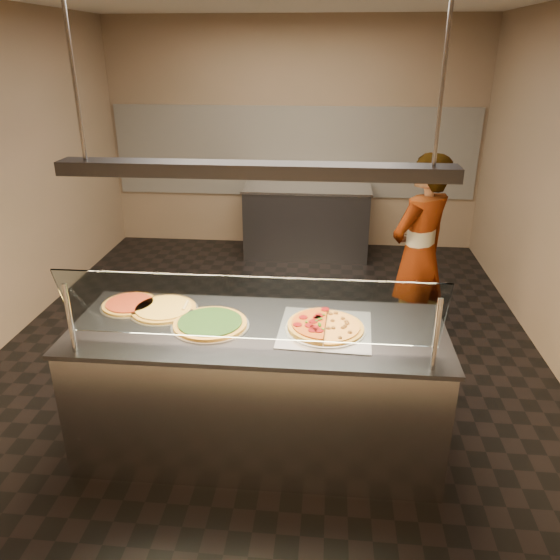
# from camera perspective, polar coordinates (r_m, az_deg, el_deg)

# --- Properties ---
(ground) EXTENTS (5.00, 6.00, 0.02)m
(ground) POSITION_cam_1_polar(r_m,az_deg,el_deg) (5.21, -1.08, -6.93)
(ground) COLOR black
(ground) RESTS_ON ground
(wall_back) EXTENTS (5.00, 0.02, 3.00)m
(wall_back) POSITION_cam_1_polar(r_m,az_deg,el_deg) (7.59, 1.44, 14.76)
(wall_back) COLOR #91765D
(wall_back) RESTS_ON ground
(wall_front) EXTENTS (5.00, 0.02, 3.00)m
(wall_front) POSITION_cam_1_polar(r_m,az_deg,el_deg) (1.90, -11.79, -12.45)
(wall_front) COLOR #91765D
(wall_front) RESTS_ON ground
(tile_band) EXTENTS (4.90, 0.02, 1.20)m
(tile_band) POSITION_cam_1_polar(r_m,az_deg,el_deg) (7.59, 1.41, 13.23)
(tile_band) COLOR silver
(tile_band) RESTS_ON wall_back
(serving_counter) EXTENTS (2.42, 0.94, 0.93)m
(serving_counter) POSITION_cam_1_polar(r_m,az_deg,el_deg) (3.77, -2.24, -11.22)
(serving_counter) COLOR #B7B7BC
(serving_counter) RESTS_ON ground
(sneeze_guard) EXTENTS (2.18, 0.18, 0.54)m
(sneeze_guard) POSITION_cam_1_polar(r_m,az_deg,el_deg) (3.10, -3.28, -3.13)
(sneeze_guard) COLOR #B7B7BC
(sneeze_guard) RESTS_ON serving_counter
(perforated_tray) EXTENTS (0.61, 0.61, 0.01)m
(perforated_tray) POSITION_cam_1_polar(r_m,az_deg,el_deg) (3.52, 4.74, -5.09)
(perforated_tray) COLOR silver
(perforated_tray) RESTS_ON serving_counter
(half_pizza_pepperoni) EXTENTS (0.27, 0.49, 0.05)m
(half_pizza_pepperoni) POSITION_cam_1_polar(r_m,az_deg,el_deg) (3.51, 2.86, -4.61)
(half_pizza_pepperoni) COLOR #936321
(half_pizza_pepperoni) RESTS_ON perforated_tray
(half_pizza_sausage) EXTENTS (0.26, 0.49, 0.04)m
(half_pizza_sausage) POSITION_cam_1_polar(r_m,az_deg,el_deg) (3.51, 6.68, -4.85)
(half_pizza_sausage) COLOR #936321
(half_pizza_sausage) RESTS_ON perforated_tray
(pizza_spinach) EXTENTS (0.51, 0.51, 0.03)m
(pizza_spinach) POSITION_cam_1_polar(r_m,az_deg,el_deg) (3.58, -7.30, -4.48)
(pizza_spinach) COLOR silver
(pizza_spinach) RESTS_ON serving_counter
(pizza_cheese) EXTENTS (0.47, 0.47, 0.03)m
(pizza_cheese) POSITION_cam_1_polar(r_m,az_deg,el_deg) (3.83, -12.03, -2.94)
(pizza_cheese) COLOR silver
(pizza_cheese) RESTS_ON serving_counter
(pizza_tomato) EXTENTS (0.40, 0.40, 0.03)m
(pizza_tomato) POSITION_cam_1_polar(r_m,az_deg,el_deg) (3.96, -15.41, -2.40)
(pizza_tomato) COLOR silver
(pizza_tomato) RESTS_ON serving_counter
(pizza_spatula) EXTENTS (0.17, 0.23, 0.02)m
(pizza_spatula) POSITION_cam_1_polar(r_m,az_deg,el_deg) (3.77, -9.43, -2.94)
(pizza_spatula) COLOR #B7B7BC
(pizza_spatula) RESTS_ON pizza_spinach
(prep_table) EXTENTS (1.66, 0.74, 0.93)m
(prep_table) POSITION_cam_1_polar(r_m,az_deg,el_deg) (7.35, 2.80, 6.20)
(prep_table) COLOR #3C3C41
(prep_table) RESTS_ON ground
(worker) EXTENTS (0.78, 0.76, 1.80)m
(worker) POSITION_cam_1_polar(r_m,az_deg,el_deg) (5.01, 14.29, 2.58)
(worker) COLOR #2B2935
(worker) RESTS_ON ground
(heat_lamp_housing) EXTENTS (2.30, 0.18, 0.08)m
(heat_lamp_housing) POSITION_cam_1_polar(r_m,az_deg,el_deg) (3.19, -2.65, 11.43)
(heat_lamp_housing) COLOR #3C3C41
(heat_lamp_housing) RESTS_ON ceiling
(lamp_rod_left) EXTENTS (0.02, 0.02, 1.01)m
(lamp_rod_left) POSITION_cam_1_polar(r_m,az_deg,el_deg) (3.41, -20.86, 20.06)
(lamp_rod_left) COLOR #B7B7BC
(lamp_rod_left) RESTS_ON ceiling
(lamp_rod_right) EXTENTS (0.02, 0.02, 1.01)m
(lamp_rod_right) POSITION_cam_1_polar(r_m,az_deg,el_deg) (3.14, 16.79, 20.41)
(lamp_rod_right) COLOR #B7B7BC
(lamp_rod_right) RESTS_ON ceiling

